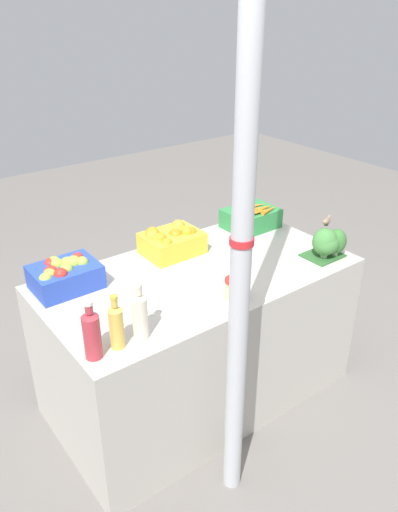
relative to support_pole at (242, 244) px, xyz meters
name	(u,v)px	position (x,y,z in m)	size (l,w,h in m)	color
ground_plane	(199,391)	(0.26, 0.62, -1.34)	(10.00, 10.00, 0.00)	slate
market_table	(199,336)	(0.26, 0.62, -0.91)	(1.72, 0.91, 0.85)	#B7B2A8
support_pole	(242,244)	(0.00, 0.00, 0.00)	(0.10, 0.10, 2.68)	#B7BABF
apple_crate	(64,274)	(-0.38, 0.91, -0.41)	(0.33, 0.26, 0.16)	#2847B7
orange_crate	(171,241)	(0.28, 0.91, -0.41)	(0.33, 0.26, 0.17)	gold
carrot_crate	(251,217)	(0.90, 0.90, -0.42)	(0.33, 0.26, 0.16)	#2D8442
broccoli_pile	(328,243)	(0.95, 0.32, -0.39)	(0.22, 0.19, 0.19)	#2D602D
juice_bottle_ruby	(92,334)	(-0.52, 0.31, -0.37)	(0.07, 0.07, 0.27)	#B2333D
juice_bottle_golden	(116,325)	(-0.41, 0.31, -0.38)	(0.06, 0.06, 0.26)	gold
juice_bottle_cloudy	(140,315)	(-0.29, 0.31, -0.37)	(0.07, 0.07, 0.27)	beige
pickle_jar	(235,288)	(0.25, 0.31, -0.44)	(0.11, 0.11, 0.10)	#B2C684
sparrow_bird	(326,221)	(0.97, 0.35, -0.28)	(0.13, 0.07, 0.05)	#4C3D2D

